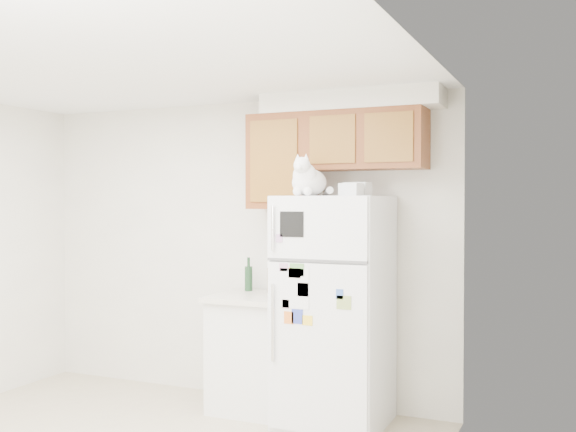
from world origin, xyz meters
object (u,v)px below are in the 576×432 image
Objects in this scene: refrigerator at (334,310)px; base_counter at (255,352)px; storage_box_front at (351,190)px; storage_box_back at (357,189)px; bottle_amber at (271,276)px; cat at (308,180)px; bottle_green at (249,274)px.

base_counter is (-0.69, 0.07, -0.39)m from refrigerator.
storage_box_back is at bearing 100.69° from storage_box_front.
storage_box_front reaches higher than bottle_amber.
refrigerator is at bearing 55.29° from cat.
storage_box_front is (0.17, -0.12, 0.89)m from refrigerator.
cat is 0.38m from storage_box_back.
storage_box_front is (-0.00, -0.14, -0.01)m from storage_box_back.
cat reaches higher than storage_box_front.
base_counter is 6.13× the size of storage_box_front.
cat is (0.56, -0.26, 1.35)m from base_counter.
bottle_amber reaches higher than bottle_green.
storage_box_front is 1.28m from bottle_green.
cat reaches higher than bottle_amber.
storage_box_front is at bearing -22.20° from bottle_amber.
refrigerator is 11.33× the size of storage_box_front.
bottle_amber is (0.23, -0.05, 0.00)m from bottle_green.
base_counter is at bearing 173.91° from refrigerator.
bottle_amber is (-0.48, 0.39, -0.75)m from cat.
cat is at bearing -124.71° from refrigerator.
storage_box_back reaches higher than bottle_amber.
refrigerator is at bearing -6.09° from base_counter.
bottle_amber is (0.08, 0.13, 0.60)m from base_counter.
storage_box_front is at bearing 13.20° from cat.
bottle_green is at bearing 167.92° from bottle_amber.
base_counter is 0.64m from bottle_green.
cat is at bearing -25.33° from base_counter.
bottle_amber is (-0.78, 0.32, -0.69)m from storage_box_front.
bottle_green is (-0.84, 0.25, 0.21)m from refrigerator.
cat is at bearing -39.17° from bottle_amber.
storage_box_front is 0.54× the size of bottle_green.
bottle_green is (-0.15, 0.17, 0.60)m from base_counter.
cat is (-0.13, -0.19, 0.96)m from refrigerator.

